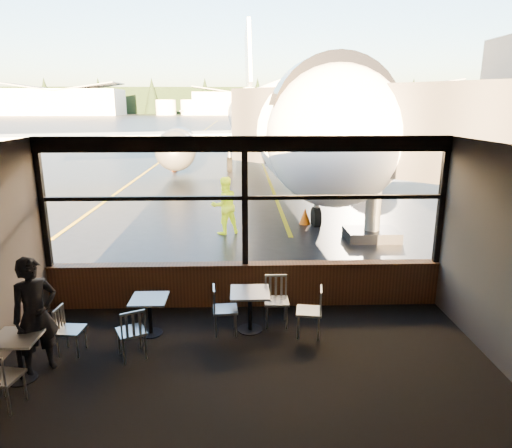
{
  "coord_description": "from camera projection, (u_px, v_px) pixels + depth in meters",
  "views": [
    {
      "loc": [
        -0.08,
        -8.82,
        4.08
      ],
      "look_at": [
        0.25,
        1.0,
        1.5
      ],
      "focal_mm": 32.0,
      "sensor_mm": 36.0,
      "label": 1
    }
  ],
  "objects": [
    {
      "name": "wall_back",
      "position": [
        254.0,
        434.0,
        3.32
      ],
      "size": [
        8.0,
        0.04,
        3.5
      ],
      "primitive_type": "cube",
      "color": "#4C433C",
      "rests_on": "ground"
    },
    {
      "name": "fuel_tank_a",
      "position": [
        166.0,
        107.0,
        183.78
      ],
      "size": [
        8.0,
        8.0,
        6.0
      ],
      "primitive_type": "cylinder",
      "color": "silver",
      "rests_on": "ground_plane"
    },
    {
      "name": "chair_left_s",
      "position": [
        3.0,
        378.0,
        6.24
      ],
      "size": [
        0.57,
        0.57,
        0.9
      ],
      "primitive_type": null,
      "rotation": [
        0.0,
        0.0,
        -0.19
      ],
      "color": "beige",
      "rests_on": "carpet_floor"
    },
    {
      "name": "window_header",
      "position": [
        245.0,
        144.0,
        8.72
      ],
      "size": [
        8.0,
        0.18,
        0.3
      ],
      "primitive_type": "cube",
      "color": "black",
      "rests_on": "ground"
    },
    {
      "name": "chair_mid_s",
      "position": [
        131.0,
        332.0,
        7.49
      ],
      "size": [
        0.67,
        0.67,
        0.92
      ],
      "primitive_type": null,
      "rotation": [
        0.0,
        0.0,
        0.45
      ],
      "color": "#AAA599",
      "rests_on": "carpet_floor"
    },
    {
      "name": "window_transom",
      "position": [
        245.0,
        198.0,
        8.98
      ],
      "size": [
        8.0,
        0.1,
        0.08
      ],
      "primitive_type": "cube",
      "color": "black",
      "rests_on": "ground"
    },
    {
      "name": "ground_crew",
      "position": [
        224.0,
        205.0,
        14.69
      ],
      "size": [
        1.12,
        1.03,
        1.86
      ],
      "primitive_type": "imported",
      "rotation": [
        0.0,
        0.0,
        3.59
      ],
      "color": "#BFF219",
      "rests_on": "ground_plane"
    },
    {
      "name": "hangar_right",
      "position": [
        390.0,
        100.0,
        182.1
      ],
      "size": [
        50.0,
        20.0,
        12.0
      ],
      "primitive_type": null,
      "color": "silver",
      "rests_on": "ground_plane"
    },
    {
      "name": "cafe_table_near",
      "position": [
        250.0,
        311.0,
        8.4
      ],
      "size": [
        0.71,
        0.71,
        0.78
      ],
      "primitive_type": null,
      "color": "#ACA59E",
      "rests_on": "carpet_floor"
    },
    {
      "name": "ground_plane",
      "position": [
        240.0,
        120.0,
        125.58
      ],
      "size": [
        520.0,
        520.0,
        0.0
      ],
      "primitive_type": "plane",
      "color": "black",
      "rests_on": "ground"
    },
    {
      "name": "chair_mid_w",
      "position": [
        71.0,
        331.0,
        7.62
      ],
      "size": [
        0.5,
        0.5,
        0.84
      ],
      "primitive_type": null,
      "rotation": [
        0.0,
        0.0,
        -1.67
      ],
      "color": "#AAA599",
      "rests_on": "carpet_floor"
    },
    {
      "name": "mullion_right",
      "position": [
        442.0,
        201.0,
        9.14
      ],
      "size": [
        0.12,
        0.12,
        2.6
      ],
      "primitive_type": "cube",
      "color": "black",
      "rests_on": "ground"
    },
    {
      "name": "carpet_floor",
      "position": [
        248.0,
        392.0,
        6.66
      ],
      "size": [
        8.0,
        6.0,
        0.01
      ],
      "primitive_type": "cube",
      "color": "black",
      "rests_on": "ground"
    },
    {
      "name": "fuel_tank_c",
      "position": [
        216.0,
        107.0,
        184.43
      ],
      "size": [
        8.0,
        8.0,
        6.0
      ],
      "primitive_type": "cylinder",
      "color": "silver",
      "rests_on": "ground_plane"
    },
    {
      "name": "passenger",
      "position": [
        35.0,
        316.0,
        7.0
      ],
      "size": [
        0.81,
        0.79,
        1.87
      ],
      "primitive_type": "imported",
      "rotation": [
        0.0,
        0.0,
        0.72
      ],
      "color": "black",
      "rests_on": "carpet_floor"
    },
    {
      "name": "chair_near_n",
      "position": [
        276.0,
        302.0,
        8.6
      ],
      "size": [
        0.53,
        0.53,
        0.95
      ],
      "primitive_type": null,
      "rotation": [
        0.0,
        0.0,
        3.13
      ],
      "color": "beige",
      "rests_on": "carpet_floor"
    },
    {
      "name": "airliner",
      "position": [
        271.0,
        73.0,
        26.65
      ],
      "size": [
        34.2,
        40.18,
        11.7
      ],
      "primitive_type": null,
      "rotation": [
        0.0,
        0.0,
        0.06
      ],
      "color": "white",
      "rests_on": "ground_plane"
    },
    {
      "name": "cone_nose",
      "position": [
        305.0,
        216.0,
        16.03
      ],
      "size": [
        0.4,
        0.4,
        0.56
      ],
      "primitive_type": "cone",
      "color": "orange",
      "rests_on": "ground_plane"
    },
    {
      "name": "cafe_table_mid",
      "position": [
        150.0,
        316.0,
        8.28
      ],
      "size": [
        0.64,
        0.64,
        0.71
      ],
      "primitive_type": null,
      "color": "gray",
      "rests_on": "carpet_floor"
    },
    {
      "name": "fuel_tank_b",
      "position": [
        191.0,
        107.0,
        184.11
      ],
      "size": [
        8.0,
        8.0,
        6.0
      ],
      "primitive_type": "cylinder",
      "color": "silver",
      "rests_on": "ground_plane"
    },
    {
      "name": "hangar_mid",
      "position": [
        240.0,
        102.0,
        187.15
      ],
      "size": [
        38.0,
        15.0,
        10.0
      ],
      "primitive_type": null,
      "color": "silver",
      "rests_on": "ground_plane"
    },
    {
      "name": "mullion_left",
      "position": [
        42.0,
        204.0,
        8.88
      ],
      "size": [
        0.12,
        0.12,
        2.6
      ],
      "primitive_type": "cube",
      "color": "black",
      "rests_on": "ground"
    },
    {
      "name": "mullion_centre",
      "position": [
        245.0,
        203.0,
        9.01
      ],
      "size": [
        0.12,
        0.12,
        2.6
      ],
      "primitive_type": "cube",
      "color": "black",
      "rests_on": "ground"
    },
    {
      "name": "chair_near_w",
      "position": [
        225.0,
        310.0,
        8.29
      ],
      "size": [
        0.54,
        0.54,
        0.92
      ],
      "primitive_type": null,
      "rotation": [
        0.0,
        0.0,
        -1.49
      ],
      "color": "#AFA99E",
      "rests_on": "carpet_floor"
    },
    {
      "name": "hangar_left",
      "position": [
        63.0,
        101.0,
        179.9
      ],
      "size": [
        45.0,
        18.0,
        11.0
      ],
      "primitive_type": null,
      "color": "silver",
      "rests_on": "ground_plane"
    },
    {
      "name": "treeline",
      "position": [
        240.0,
        100.0,
        211.07
      ],
      "size": [
        360.0,
        3.0,
        12.0
      ],
      "primitive_type": "cube",
      "color": "black",
      "rests_on": "ground_plane"
    },
    {
      "name": "cone_wing",
      "position": [
        174.0,
        167.0,
        28.81
      ],
      "size": [
        0.37,
        0.37,
        0.52
      ],
      "primitive_type": "cone",
      "color": "#E53A07",
      "rests_on": "ground_plane"
    },
    {
      "name": "window_sill",
      "position": [
        245.0,
        285.0,
        9.45
      ],
      "size": [
        8.0,
        0.28,
        0.9
      ],
      "primitive_type": "cube",
      "color": "#552F19",
      "rests_on": "ground"
    },
    {
      "name": "cafe_table_left",
      "position": [
        20.0,
        358.0,
        6.88
      ],
      "size": [
        0.67,
        0.67,
        0.73
      ],
      "primitive_type": null,
      "color": "#A6A299",
      "rests_on": "carpet_floor"
    },
    {
      "name": "chair_near_e",
      "position": [
        309.0,
        312.0,
        8.2
      ],
      "size": [
        0.59,
        0.59,
        0.94
      ],
      "primitive_type": null,
      "rotation": [
        0.0,
        0.0,
        1.39
      ],
      "color": "beige",
      "rests_on": "carpet_floor"
    },
    {
      "name": "jet_bridge",
      "position": [
        357.0,
        154.0,
        14.35
      ],
      "size": [
        9.6,
        11.73,
        5.12
      ],
      "primitive_type": null,
      "color": "#2B2B2D",
      "rests_on": "ground_plane"
    },
    {
      "name": "ceiling",
      "position": [
        247.0,
        152.0,
        5.78
      ],
      "size": [
        8.0,
        6.0,
        0.04
      ],
      "primitive_type": "cube",
      "color": "#38332D",
      "rests_on": "ground"
    }
  ]
}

